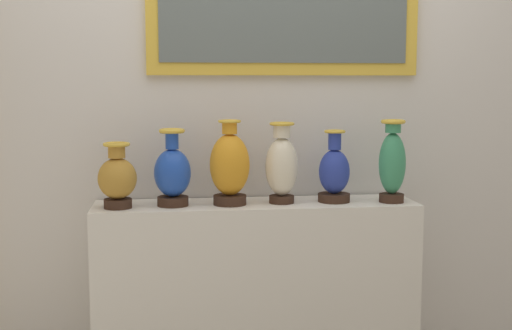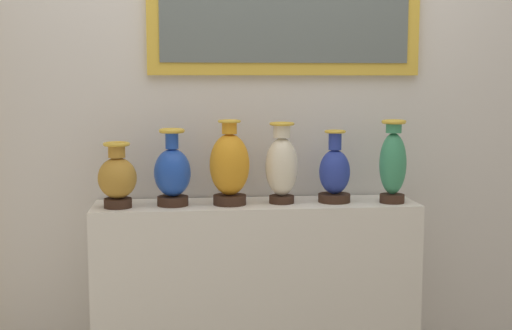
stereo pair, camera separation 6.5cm
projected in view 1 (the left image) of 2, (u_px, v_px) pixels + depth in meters
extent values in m
cube|color=silver|center=(256.00, 289.00, 3.26)|extent=(1.52, 0.35, 0.84)
cube|color=silver|center=(250.00, 75.00, 3.37)|extent=(4.31, 0.10, 2.88)
cube|color=gold|center=(284.00, 15.00, 3.29)|extent=(1.33, 0.03, 0.58)
cube|color=#5A6361|center=(285.00, 14.00, 3.27)|extent=(1.21, 0.01, 0.46)
cylinder|color=#382319|center=(118.00, 203.00, 3.08)|extent=(0.13, 0.13, 0.04)
ellipsoid|color=#B27F2D|center=(117.00, 178.00, 3.07)|extent=(0.17, 0.17, 0.19)
cylinder|color=#B27F2D|center=(117.00, 151.00, 3.05)|extent=(0.08, 0.08, 0.06)
torus|color=gold|center=(116.00, 144.00, 3.05)|extent=(0.12, 0.12, 0.02)
cylinder|color=#382319|center=(173.00, 201.00, 3.14)|extent=(0.14, 0.14, 0.04)
ellipsoid|color=#1E47B2|center=(172.00, 173.00, 3.12)|extent=(0.17, 0.17, 0.22)
cylinder|color=#1E47B2|center=(172.00, 140.00, 3.10)|extent=(0.06, 0.06, 0.08)
torus|color=gold|center=(172.00, 131.00, 3.10)|extent=(0.12, 0.12, 0.02)
cylinder|color=#382319|center=(230.00, 200.00, 3.17)|extent=(0.15, 0.15, 0.04)
ellipsoid|color=orange|center=(230.00, 165.00, 3.15)|extent=(0.19, 0.19, 0.29)
cylinder|color=orange|center=(230.00, 128.00, 3.13)|extent=(0.07, 0.07, 0.06)
torus|color=gold|center=(229.00, 121.00, 3.12)|extent=(0.11, 0.11, 0.01)
cylinder|color=#382319|center=(282.00, 199.00, 3.21)|extent=(0.12, 0.12, 0.04)
ellipsoid|color=beige|center=(282.00, 167.00, 3.19)|extent=(0.15, 0.15, 0.27)
cylinder|color=beige|center=(282.00, 131.00, 3.17)|extent=(0.08, 0.08, 0.07)
torus|color=gold|center=(282.00, 124.00, 3.17)|extent=(0.12, 0.12, 0.02)
cylinder|color=#382319|center=(334.00, 198.00, 3.24)|extent=(0.15, 0.15, 0.04)
ellipsoid|color=#263899|center=(334.00, 172.00, 3.23)|extent=(0.15, 0.15, 0.21)
cylinder|color=#263899|center=(335.00, 141.00, 3.21)|extent=(0.06, 0.06, 0.09)
torus|color=gold|center=(335.00, 131.00, 3.20)|extent=(0.10, 0.10, 0.01)
cylinder|color=#382319|center=(391.00, 198.00, 3.23)|extent=(0.12, 0.12, 0.04)
ellipsoid|color=#388C60|center=(392.00, 163.00, 3.21)|extent=(0.13, 0.13, 0.29)
cylinder|color=#388C60|center=(393.00, 127.00, 3.19)|extent=(0.07, 0.07, 0.05)
torus|color=gold|center=(393.00, 122.00, 3.19)|extent=(0.12, 0.12, 0.02)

